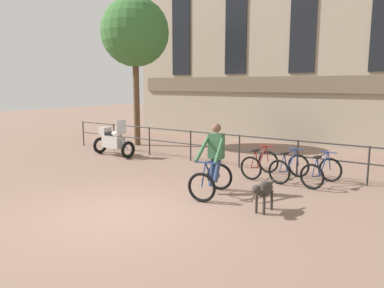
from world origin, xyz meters
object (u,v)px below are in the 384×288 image
dog (264,190)px  parked_bicycle_mid_left (289,168)px  parked_bicycle_mid_right (321,172)px  cyclist_with_bike (213,163)px  parked_motorcycle (113,141)px  parked_bicycle_near_lamp (260,164)px

dog → parked_bicycle_mid_left: 2.82m
parked_bicycle_mid_right → cyclist_with_bike: bearing=59.6°
parked_bicycle_mid_left → parked_bicycle_mid_right: 0.87m
cyclist_with_bike → parked_motorcycle: 5.94m
dog → parked_bicycle_mid_right: 2.81m
parked_motorcycle → cyclist_with_bike: bearing=-106.0°
parked_motorcycle → parked_bicycle_near_lamp: size_ratio=1.52×
parked_bicycle_mid_left → parked_bicycle_mid_right: bearing=-171.1°
dog → parked_bicycle_mid_right: size_ratio=0.80×
cyclist_with_bike → dog: 1.63m
cyclist_with_bike → parked_motorcycle: (-5.58, 2.04, -0.20)m
parked_bicycle_near_lamp → cyclist_with_bike: bearing=88.8°
parked_motorcycle → parked_bicycle_mid_right: (7.49, 0.23, -0.20)m
dog → parked_bicycle_mid_right: parked_bicycle_mid_right is taller
dog → parked_motorcycle: parked_motorcycle is taller
dog → parked_bicycle_mid_left: parked_bicycle_mid_left is taller
parked_bicycle_near_lamp → parked_bicycle_mid_right: (1.74, 0.00, -0.00)m
dog → parked_bicycle_mid_left: (-0.49, 2.78, -0.11)m
parked_bicycle_near_lamp → parked_bicycle_mid_left: (0.87, 0.00, -0.00)m
parked_bicycle_mid_left → parked_bicycle_mid_right: size_ratio=0.99×
parked_motorcycle → dog: bearing=-105.7°
cyclist_with_bike → parked_bicycle_mid_right: cyclist_with_bike is taller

